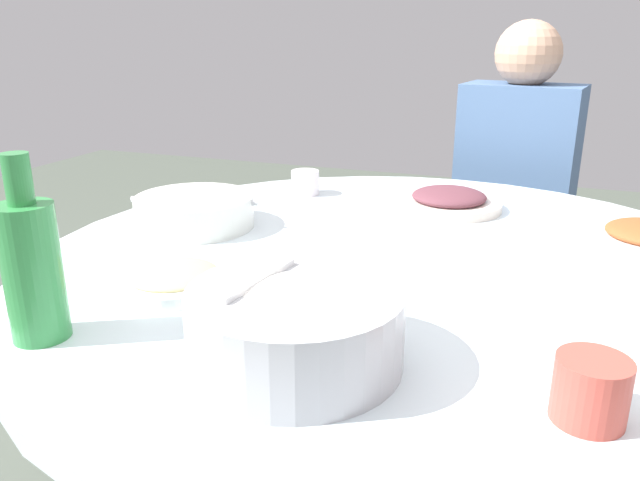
# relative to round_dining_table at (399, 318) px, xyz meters

# --- Properties ---
(round_dining_table) EXTENTS (1.37, 1.37, 0.75)m
(round_dining_table) POSITION_rel_round_dining_table_xyz_m (0.00, 0.00, 0.00)
(round_dining_table) COLOR #99999E
(round_dining_table) RESTS_ON ground
(rice_bowl) EXTENTS (0.27, 0.27, 0.11)m
(rice_bowl) POSITION_rel_round_dining_table_xyz_m (0.40, -0.04, 0.17)
(rice_bowl) COLOR #B2B5BA
(rice_bowl) RESTS_ON round_dining_table
(soup_bowl) EXTENTS (0.25, 0.27, 0.07)m
(soup_bowl) POSITION_rel_round_dining_table_xyz_m (-0.05, -0.46, 0.15)
(soup_bowl) COLOR white
(soup_bowl) RESTS_ON round_dining_table
(dish_eggplant) EXTENTS (0.24, 0.24, 0.05)m
(dish_eggplant) POSITION_rel_round_dining_table_xyz_m (-0.38, 0.02, 0.13)
(dish_eggplant) COLOR silver
(dish_eggplant) RESTS_ON round_dining_table
(dish_noodles) EXTENTS (0.20, 0.20, 0.03)m
(dish_noodles) POSITION_rel_round_dining_table_xyz_m (0.25, -0.32, 0.13)
(dish_noodles) COLOR white
(dish_noodles) RESTS_ON round_dining_table
(green_bottle) EXTENTS (0.08, 0.08, 0.25)m
(green_bottle) POSITION_rel_round_dining_table_xyz_m (0.46, -0.39, 0.22)
(green_bottle) COLOR #338D46
(green_bottle) RESTS_ON round_dining_table
(tea_cup_near) EXTENTS (0.07, 0.07, 0.06)m
(tea_cup_near) POSITION_rel_round_dining_table_xyz_m (-0.39, -0.34, 0.14)
(tea_cup_near) COLOR white
(tea_cup_near) RESTS_ON round_dining_table
(tea_cup_far) EXTENTS (0.08, 0.08, 0.07)m
(tea_cup_far) POSITION_rel_round_dining_table_xyz_m (0.40, 0.30, 0.15)
(tea_cup_far) COLOR #BF4B3E
(tea_cup_far) RESTS_ON round_dining_table
(stool_for_diner_left) EXTENTS (0.31, 0.31, 0.42)m
(stool_for_diner_left) POSITION_rel_round_dining_table_xyz_m (-0.92, 0.14, -0.43)
(stool_for_diner_left) COLOR brown
(stool_for_diner_left) RESTS_ON ground
(diner_left) EXTENTS (0.38, 0.37, 0.76)m
(diner_left) POSITION_rel_round_dining_table_xyz_m (-0.92, 0.14, 0.10)
(diner_left) COLOR #2D333D
(diner_left) RESTS_ON stool_for_diner_left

